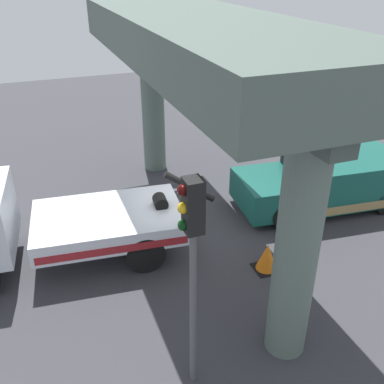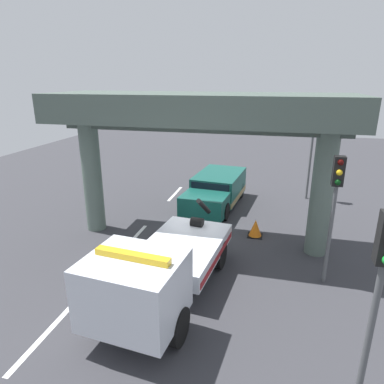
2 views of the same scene
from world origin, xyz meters
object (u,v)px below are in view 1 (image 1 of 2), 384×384
(tow_truck_white, at_px, (30,223))
(traffic_cone_orange, at_px, (267,257))
(traffic_light_far, at_px, (192,244))
(towed_van_green, at_px, (327,182))

(tow_truck_white, bearing_deg, traffic_cone_orange, 156.45)
(traffic_cone_orange, bearing_deg, traffic_light_far, 39.60)
(traffic_cone_orange, bearing_deg, tow_truck_white, -23.55)
(traffic_light_far, bearing_deg, traffic_cone_orange, -140.40)
(traffic_light_far, bearing_deg, tow_truck_white, -62.51)
(towed_van_green, relative_size, traffic_light_far, 1.28)
(tow_truck_white, xyz_separation_m, towed_van_green, (-8.84, 0.09, -0.42))
(tow_truck_white, height_order, traffic_cone_orange, tow_truck_white)
(traffic_light_far, height_order, traffic_cone_orange, traffic_light_far)
(traffic_light_far, xyz_separation_m, traffic_cone_orange, (-2.95, -2.44, -2.72))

